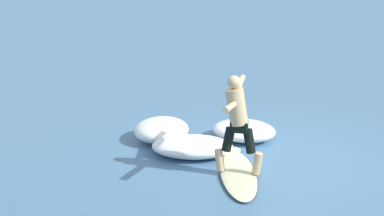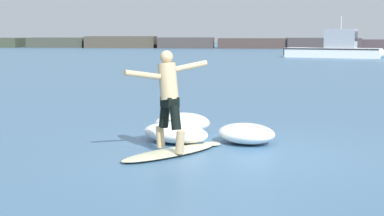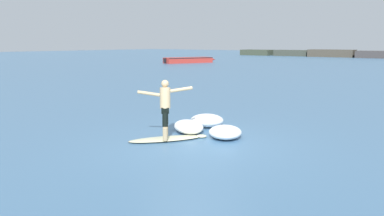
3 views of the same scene
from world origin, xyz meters
name	(u,v)px [view 1 (image 1 of 3)]	position (x,y,z in m)	size (l,w,h in m)	color
ground_plane	(275,160)	(0.00, 0.00, 0.00)	(200.00, 200.00, 0.00)	teal
surfboard	(238,173)	(-0.90, -0.12, 0.03)	(1.60, 2.07, 0.20)	beige
surfer	(237,117)	(-0.94, -0.12, 0.97)	(1.17, 1.04, 1.57)	tan
wave_foam_at_tail	(161,130)	(-1.03, 1.89, 0.20)	(1.36, 1.32, 0.40)	white
wave_foam_at_nose	(192,147)	(-1.01, 0.96, 0.17)	(1.60, 1.52, 0.33)	white
wave_foam_beside	(244,131)	(0.21, 1.06, 0.17)	(1.40, 1.46, 0.34)	white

